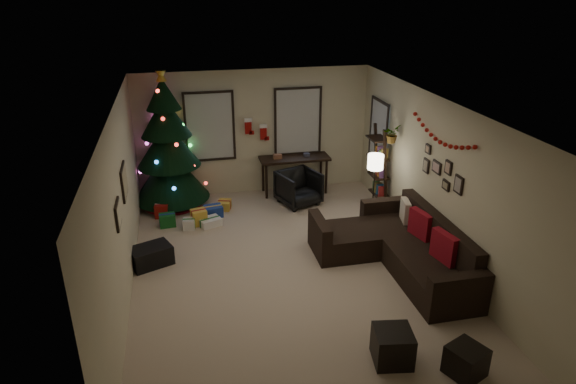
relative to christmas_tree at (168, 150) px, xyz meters
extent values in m
plane|color=#C0A991|center=(1.84, -3.17, -1.20)|extent=(7.00, 7.00, 0.00)
plane|color=white|center=(1.84, -3.17, 1.50)|extent=(7.00, 7.00, 0.00)
plane|color=beige|center=(1.84, 0.33, 0.15)|extent=(5.00, 0.00, 5.00)
plane|color=beige|center=(1.84, -6.67, 0.15)|extent=(5.00, 0.00, 5.00)
plane|color=beige|center=(-0.66, -3.17, 0.15)|extent=(0.00, 7.00, 7.00)
plane|color=beige|center=(4.34, -3.17, 0.15)|extent=(0.00, 7.00, 7.00)
cube|color=#728CB2|center=(0.89, 0.30, 0.35)|extent=(0.94, 0.02, 1.35)
cube|color=beige|center=(0.89, 0.30, 0.35)|extent=(0.94, 0.03, 1.35)
cube|color=#728CB2|center=(2.79, 0.30, 0.35)|extent=(0.94, 0.02, 1.35)
cube|color=beige|center=(2.79, 0.30, 0.35)|extent=(0.94, 0.03, 1.35)
cube|color=#728CB2|center=(4.31, -0.62, 0.30)|extent=(0.05, 0.27, 1.17)
cube|color=beige|center=(4.31, -0.62, 0.30)|extent=(0.05, 0.45, 1.17)
cylinder|color=black|center=(0.00, 0.00, -1.03)|extent=(0.11, 0.11, 0.34)
cone|color=black|center=(0.00, 0.00, -0.51)|extent=(1.56, 1.56, 1.09)
cone|color=black|center=(0.00, 0.00, 0.12)|extent=(1.28, 1.28, 0.92)
cone|color=black|center=(0.00, 0.00, 0.69)|extent=(1.01, 1.01, 0.80)
cone|color=black|center=(0.00, 0.00, 1.15)|extent=(0.69, 0.69, 0.63)
cylinder|color=maroon|center=(0.00, 0.00, -1.18)|extent=(1.26, 1.26, 0.05)
cube|color=silver|center=(0.29, -1.27, -1.10)|extent=(0.22, 0.22, 0.20)
cube|color=gold|center=(0.49, -1.12, -1.05)|extent=(0.28, 0.25, 0.30)
cube|color=#14591E|center=(-0.11, -1.07, -1.08)|extent=(0.30, 0.22, 0.25)
cube|color=maroon|center=(-0.21, -0.62, -1.06)|extent=(0.26, 0.26, 0.28)
cube|color=navy|center=(0.79, -0.82, -1.09)|extent=(0.35, 0.28, 0.22)
cube|color=silver|center=(0.69, -1.22, -1.13)|extent=(0.40, 0.30, 0.15)
cube|color=gold|center=(1.04, -0.52, -1.11)|extent=(0.25, 0.30, 0.18)
cube|color=black|center=(3.87, -3.52, -0.99)|extent=(0.92, 2.45, 0.43)
cube|color=black|center=(4.23, -3.52, -0.54)|extent=(0.20, 2.45, 0.46)
cube|color=black|center=(3.87, -4.84, -0.86)|extent=(0.92, 0.20, 0.67)
cube|color=black|center=(3.87, -2.20, -0.86)|extent=(0.92, 0.20, 0.67)
cube|color=black|center=(2.97, -2.76, -0.99)|extent=(0.87, 0.92, 0.43)
cube|color=black|center=(2.45, -2.76, -0.86)|extent=(0.18, 0.92, 0.67)
cube|color=maroon|center=(4.05, -4.04, -0.56)|extent=(0.23, 0.51, 0.50)
cube|color=maroon|center=(4.05, -3.24, -0.56)|extent=(0.23, 0.49, 0.48)
cube|color=beige|center=(4.05, -2.65, -0.57)|extent=(0.19, 0.40, 0.39)
cube|color=black|center=(2.62, -5.49, -0.98)|extent=(0.53, 0.53, 0.44)
cube|color=black|center=(3.39, -5.90, -1.01)|extent=(0.53, 0.53, 0.38)
cube|color=black|center=(2.66, 0.05, -0.41)|extent=(1.52, 0.54, 0.05)
cylinder|color=black|center=(1.99, -0.16, -0.82)|extent=(0.05, 0.05, 0.76)
cylinder|color=black|center=(1.99, 0.27, -0.82)|extent=(0.05, 0.05, 0.76)
cylinder|color=black|center=(3.33, -0.16, -0.82)|extent=(0.05, 0.05, 0.76)
cylinder|color=black|center=(3.33, 0.27, -0.82)|extent=(0.05, 0.05, 0.76)
imported|color=black|center=(2.60, -0.60, -0.84)|extent=(0.90, 0.87, 0.73)
cube|color=black|center=(4.16, -1.42, -0.32)|extent=(0.05, 0.05, 1.77)
cube|color=black|center=(4.16, -0.95, -0.32)|extent=(0.05, 0.05, 1.77)
cube|color=black|center=(4.13, -1.18, -0.86)|extent=(0.30, 0.49, 0.03)
cube|color=black|center=(4.13, -1.18, -0.46)|extent=(0.30, 0.49, 0.03)
cube|color=black|center=(4.13, -1.18, -0.07)|extent=(0.30, 0.49, 0.03)
cube|color=black|center=(4.13, -1.18, 0.32)|extent=(0.30, 0.49, 0.03)
imported|color=#4C4C4C|center=(4.14, -1.62, 0.59)|extent=(0.53, 0.52, 0.44)
cylinder|color=black|center=(3.79, -1.77, -1.19)|extent=(0.24, 0.24, 0.03)
cylinder|color=black|center=(3.79, -1.77, -0.59)|extent=(0.03, 0.03, 1.18)
cylinder|color=white|center=(3.79, -1.77, 0.06)|extent=(0.30, 0.30, 0.28)
cube|color=black|center=(-0.64, -2.50, 0.33)|extent=(0.04, 0.60, 0.50)
cube|color=tan|center=(-0.64, -2.50, 0.33)|extent=(0.01, 0.54, 0.45)
cube|color=black|center=(-0.64, -3.62, 0.30)|extent=(0.04, 0.45, 0.35)
cube|color=beige|center=(-0.64, -3.62, 0.30)|extent=(0.01, 0.41, 0.31)
cube|color=black|center=(4.32, -3.77, 0.35)|extent=(0.03, 0.22, 0.28)
cube|color=black|center=(4.32, -3.42, 0.50)|extent=(0.03, 0.18, 0.22)
cube|color=black|center=(4.32, -3.42, 0.20)|extent=(0.03, 0.20, 0.16)
cube|color=black|center=(4.32, -3.07, 0.38)|extent=(0.03, 0.26, 0.20)
cube|color=black|center=(4.32, -2.72, 0.28)|extent=(0.03, 0.18, 0.24)
cube|color=black|center=(4.32, -2.72, 0.58)|extent=(0.03, 0.16, 0.16)
cube|color=#990F0C|center=(1.69, 0.21, 0.32)|extent=(0.14, 0.04, 0.30)
cube|color=white|center=(1.69, 0.21, 0.47)|extent=(0.16, 0.05, 0.08)
cube|color=#990F0C|center=(1.76, 0.21, 0.19)|extent=(0.10, 0.04, 0.08)
cube|color=#990F0C|center=(2.02, 0.25, 0.16)|extent=(0.14, 0.04, 0.30)
cube|color=white|center=(2.02, 0.25, 0.31)|extent=(0.16, 0.05, 0.08)
cube|color=#990F0C|center=(2.09, 0.25, 0.03)|extent=(0.10, 0.04, 0.08)
cube|color=black|center=(-0.38, -2.46, -1.04)|extent=(0.78, 0.66, 0.33)
camera|label=1|loc=(0.27, -10.13, 3.24)|focal=31.62mm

